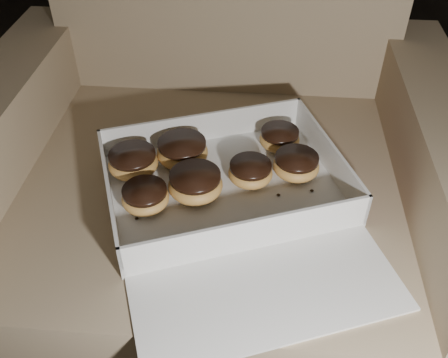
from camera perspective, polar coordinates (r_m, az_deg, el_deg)
floor at (r=1.47m, az=7.28°, el=-9.13°), size 4.50×4.50×0.00m
armchair at (r=1.16m, az=-0.91°, el=-2.11°), size 1.00×0.85×1.05m
bakery_box at (r=0.93m, az=1.00°, el=-2.40°), size 0.58×0.63×0.07m
donut_a at (r=0.98m, az=8.25°, el=1.61°), size 0.09×0.09×0.05m
donut_b at (r=0.93m, az=-3.28°, el=-0.55°), size 0.10×0.10×0.05m
donut_c at (r=1.05m, az=6.36°, el=4.67°), size 0.08×0.08×0.04m
donut_d at (r=0.99m, az=-10.35°, el=1.91°), size 0.10×0.10×0.05m
donut_e at (r=0.96m, az=3.04°, el=0.80°), size 0.09×0.09×0.04m
donut_f at (r=0.92m, az=-8.99°, el=-2.04°), size 0.09×0.09×0.04m
donut_g at (r=1.01m, az=-4.78°, el=3.18°), size 0.10×0.10×0.05m
crumb_a at (r=0.91m, az=-9.96°, el=-4.46°), size 0.01×0.01×0.00m
crumb_b at (r=0.97m, az=10.01°, el=-1.31°), size 0.01×0.01×0.00m
crumb_c at (r=0.95m, az=6.24°, el=-1.83°), size 0.01×0.01×0.00m
crumb_d at (r=0.93m, az=-9.07°, el=-3.43°), size 0.01×0.01×0.00m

